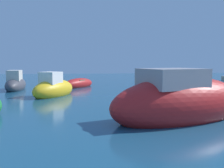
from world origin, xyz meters
TOP-DOWN VIEW (x-y plane):
  - moored_boat_2 at (-8.15, 10.40)m, footprint 3.11×3.99m
  - moored_boat_4 at (-2.55, 3.37)m, footprint 6.41×4.16m
  - moored_boat_5 at (-1.39, 10.10)m, footprint 4.65×3.82m
  - moored_boat_6 at (-11.55, 14.33)m, footprint 1.67×4.12m
  - moored_boat_7 at (-6.70, 15.63)m, footprint 3.04×3.54m

SIDE VIEW (x-z plane):
  - moored_boat_7 at x=-6.70m, z-range -0.22..0.78m
  - moored_boat_5 at x=-1.39m, z-range -0.34..1.18m
  - moored_boat_6 at x=-11.55m, z-range -0.45..1.35m
  - moored_boat_2 at x=-8.15m, z-range -0.47..1.38m
  - moored_boat_4 at x=-2.55m, z-range -0.54..1.86m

